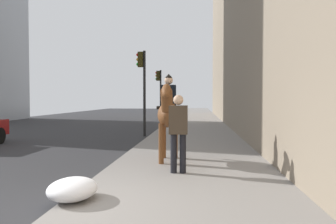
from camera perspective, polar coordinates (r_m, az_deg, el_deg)
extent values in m
cube|color=gray|center=(5.25, 2.95, -16.43)|extent=(120.00, 3.95, 0.12)
ellipsoid|color=brown|center=(9.19, 0.09, -0.43)|extent=(1.52, 0.60, 0.66)
cylinder|color=brown|center=(8.79, 0.98, -5.13)|extent=(0.13, 0.13, 1.01)
cylinder|color=brown|center=(8.81, -1.11, -5.11)|extent=(0.13, 0.13, 1.01)
cylinder|color=brown|center=(9.69, 1.18, -4.46)|extent=(0.13, 0.13, 1.01)
cylinder|color=brown|center=(9.70, -0.71, -4.45)|extent=(0.13, 0.13, 1.01)
cylinder|color=brown|center=(8.41, -0.19, 1.71)|extent=(0.64, 0.30, 0.68)
ellipsoid|color=brown|center=(8.20, -0.28, 3.44)|extent=(0.63, 0.24, 0.49)
cylinder|color=black|center=(9.90, 0.31, -0.82)|extent=(0.28, 0.11, 0.55)
cube|color=black|center=(9.23, 0.11, 0.71)|extent=(0.46, 0.61, 0.08)
cube|color=black|center=(9.23, 0.11, 2.67)|extent=(0.29, 0.39, 0.55)
sphere|color=#D8AD8C|center=(9.24, 0.11, 5.12)|extent=(0.22, 0.22, 0.22)
cone|color=black|center=(9.25, 0.11, 5.86)|extent=(0.21, 0.21, 0.10)
cylinder|color=black|center=(7.74, 0.92, -6.70)|extent=(0.14, 0.14, 0.85)
cylinder|color=black|center=(7.73, 2.41, -6.71)|extent=(0.14, 0.14, 0.85)
cube|color=#3F3326|center=(7.66, 1.67, -1.26)|extent=(0.26, 0.40, 0.62)
sphere|color=#D8AD8C|center=(7.65, 1.67, 1.95)|extent=(0.22, 0.22, 0.22)
cylinder|color=black|center=(16.42, -3.82, 2.96)|extent=(0.12, 0.12, 3.96)
cube|color=#2D280C|center=(16.54, -4.46, 8.44)|extent=(0.20, 0.24, 0.70)
sphere|color=red|center=(16.59, -4.91, 9.19)|extent=(0.14, 0.14, 0.14)
sphere|color=orange|center=(16.56, -4.90, 8.43)|extent=(0.14, 0.14, 0.14)
sphere|color=green|center=(16.54, -4.90, 7.67)|extent=(0.14, 0.14, 0.14)
cylinder|color=black|center=(25.22, -1.19, 2.46)|extent=(0.12, 0.12, 3.80)
cube|color=#2D280C|center=(25.30, -1.60, 5.86)|extent=(0.20, 0.24, 0.70)
sphere|color=red|center=(25.33, -1.90, 6.35)|extent=(0.14, 0.14, 0.14)
sphere|color=orange|center=(25.31, -1.90, 5.86)|extent=(0.14, 0.14, 0.14)
sphere|color=green|center=(25.30, -1.90, 5.36)|extent=(0.14, 0.14, 0.14)
ellipsoid|color=white|center=(5.96, -15.13, -11.89)|extent=(1.00, 0.77, 0.35)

